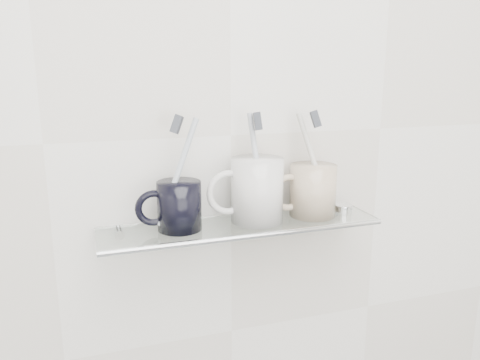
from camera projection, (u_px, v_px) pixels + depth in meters
name	position (u px, v px, depth m)	size (l,w,h in m)	color
wall_back	(231.00, 135.00, 0.86)	(2.50, 2.50, 0.00)	silver
shelf_glass	(241.00, 226.00, 0.84)	(0.50, 0.12, 0.01)	silver
shelf_rail	(252.00, 236.00, 0.78)	(0.01, 0.01, 0.50)	silver
bracket_left	(119.00, 236.00, 0.82)	(0.02, 0.02, 0.03)	silver
bracket_right	(332.00, 213.00, 0.95)	(0.02, 0.02, 0.03)	silver
mug_left	(179.00, 206.00, 0.80)	(0.08, 0.08, 0.08)	black
mug_left_handle	(154.00, 208.00, 0.78)	(0.06, 0.06, 0.01)	black
toothbrush_left	(178.00, 172.00, 0.78)	(0.01, 0.01, 0.19)	#A9BAC7
bristles_left	(177.00, 124.00, 0.76)	(0.01, 0.02, 0.03)	#353940
mug_center	(257.00, 190.00, 0.84)	(0.09, 0.09, 0.12)	silver
mug_center_handle	(229.00, 193.00, 0.82)	(0.08, 0.08, 0.01)	silver
toothbrush_center	(257.00, 167.00, 0.83)	(0.01, 0.01, 0.19)	#A3ADB8
bristles_center	(258.00, 121.00, 0.81)	(0.01, 0.02, 0.03)	#353940
mug_right	(313.00, 190.00, 0.87)	(0.09, 0.09, 0.10)	beige
mug_right_handle	(289.00, 192.00, 0.86)	(0.07, 0.07, 0.01)	beige
toothbrush_right	(314.00, 163.00, 0.86)	(0.01, 0.01, 0.19)	beige
bristles_right	(316.00, 119.00, 0.84)	(0.01, 0.02, 0.03)	#353940
chrome_cap	(343.00, 208.00, 0.90)	(0.03, 0.03, 0.01)	silver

